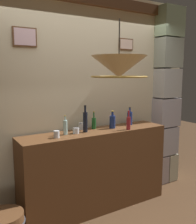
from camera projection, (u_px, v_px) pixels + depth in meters
panelled_rear_partition at (85, 94)px, 3.45m from camera, size 3.61×0.15×2.85m
stone_pillar at (166, 97)px, 4.09m from camera, size 0.42×0.30×2.77m
bar_shelf_unit at (96, 170)px, 3.35m from camera, size 1.99×0.44×1.06m
liquor_bottle_mezcal at (112, 122)px, 3.41m from camera, size 0.08×0.08×0.24m
liquor_bottle_amaro at (65, 127)px, 3.06m from camera, size 0.05×0.05×0.23m
liquor_bottle_bourbon at (85, 121)px, 3.18m from camera, size 0.06×0.06×0.34m
liquor_bottle_whiskey at (94, 123)px, 3.37m from camera, size 0.06×0.06×0.24m
liquor_bottle_brandy at (130, 118)px, 3.64m from camera, size 0.07×0.07×0.25m
liquor_bottle_rye at (128, 123)px, 3.32m from camera, size 0.05×0.05×0.25m
glass_tumbler_rocks at (57, 134)px, 2.91m from camera, size 0.07×0.07×0.08m
glass_tumbler_highball at (82, 126)px, 3.35m from camera, size 0.08×0.08×0.09m
glass_tumbler_shot at (76, 131)px, 3.12m from camera, size 0.08×0.08×0.07m
pendant_lamp at (119, 67)px, 2.36m from camera, size 0.52×0.52×0.53m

